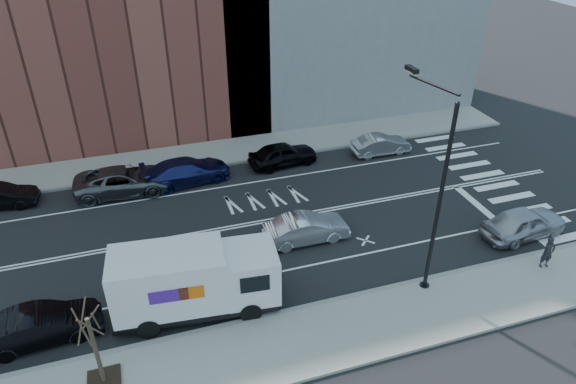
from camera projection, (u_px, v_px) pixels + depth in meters
ground at (238, 226)px, 27.66m from camera, size 120.00×120.00×0.00m
sidewalk_near at (288, 346)px, 20.48m from camera, size 44.00×3.60×0.15m
sidewalk_far at (208, 154)px, 34.77m from camera, size 44.00×3.60×0.15m
curb_near at (275, 314)px, 21.93m from camera, size 44.00×0.25×0.17m
curb_far at (213, 166)px, 33.30m from camera, size 44.00×0.25×0.17m
crosswalk at (489, 180)px, 31.86m from camera, size 3.00×14.00×0.01m
road_markings at (238, 226)px, 27.66m from camera, size 40.00×8.60×0.01m
streetlight at (435, 188)px, 21.24m from camera, size 0.44×4.02×9.34m
street_tree at (98, 357)px, 18.25m from camera, size 1.20×1.20×3.75m
fedex_van at (194, 280)px, 21.43m from camera, size 7.18×3.04×3.19m
far_parked_c at (123, 181)px, 30.29m from camera, size 5.73×2.86×1.56m
far_parked_d at (187, 171)px, 31.31m from camera, size 5.56×2.83×1.55m
far_parked_e at (283, 154)px, 33.24m from camera, size 4.64×2.28×1.52m
far_parked_f at (381, 145)px, 34.67m from camera, size 4.03×1.44×1.32m
driving_sedan at (306, 229)px, 26.24m from camera, size 4.37×1.53×1.44m
near_parked_rear_a at (42, 326)px, 20.48m from camera, size 4.66×1.91×1.50m
near_parked_front at (524, 223)px, 26.56m from camera, size 4.81×2.29×1.59m
pedestrian at (548, 252)px, 24.14m from camera, size 0.65×0.46×1.66m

